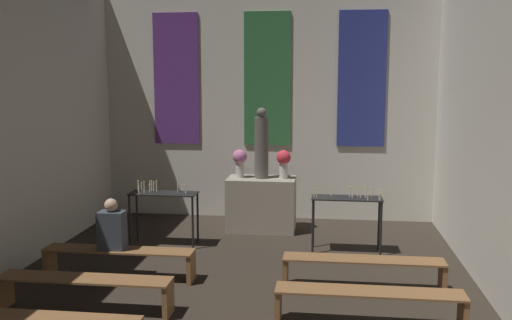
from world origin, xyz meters
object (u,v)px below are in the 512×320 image
pew_back_left (119,257)px  altar (261,204)px  flower_vase_left (240,160)px  candle_rack_left (163,201)px  pew_back_right (363,266)px  flower_vase_right (284,161)px  person_seated (112,227)px  pew_third_left (85,286)px  pew_third_right (369,300)px  statue (262,145)px  candle_rack_right (347,206)px

pew_back_left → altar: bearing=59.0°
flower_vase_left → candle_rack_left: bearing=-134.1°
candle_rack_left → pew_back_right: (3.17, -1.64, -0.43)m
flower_vase_right → altar: bearing=180.0°
flower_vase_right → candle_rack_left: size_ratio=0.46×
pew_back_left → person_seated: 0.42m
flower_vase_left → pew_third_left: (-1.27, -3.92, -0.97)m
altar → pew_back_right: (1.67, -2.78, -0.17)m
pew_third_left → pew_back_left: 1.14m
flower_vase_right → candle_rack_left: flower_vase_right is taller
flower_vase_right → pew_back_left: size_ratio=0.24×
altar → candle_rack_left: candle_rack_left is taller
pew_third_right → pew_back_left: bearing=161.1°
flower_vase_right → flower_vase_left: bearing=180.0°
altar → pew_third_left: bearing=-113.1°
pew_third_right → flower_vase_left: bearing=117.8°
pew_back_left → candle_rack_left: bearing=84.3°
pew_back_right → candle_rack_left: bearing=152.7°
flower_vase_right → pew_third_right: 4.23m
pew_third_left → pew_third_right: same height
flower_vase_left → pew_third_right: bearing=-62.2°
statue → person_seated: bearing=-122.3°
candle_rack_left → candle_rack_right: candle_rack_left is taller
candle_rack_right → person_seated: size_ratio=1.57×
pew_third_left → flower_vase_right: bearing=62.2°
pew_third_left → pew_back_left: (0.00, 1.14, 0.00)m
statue → pew_back_left: size_ratio=0.61×
candle_rack_left → pew_back_left: 1.70m
pew_back_right → candle_rack_right: bearing=95.8°
statue → pew_back_right: bearing=-59.0°
altar → candle_rack_right: (1.50, -1.14, 0.26)m
pew_third_left → pew_back_right: (3.34, 1.14, 0.00)m
flower_vase_right → pew_back_right: size_ratio=0.24×
candle_rack_right → altar: bearing=142.8°
pew_third_right → person_seated: size_ratio=2.96×
statue → candle_rack_right: 2.06m
flower_vase_left → pew_third_left: 4.23m
statue → flower_vase_right: statue is taller
pew_third_right → statue: bearing=113.1°
flower_vase_right → candle_rack_left: bearing=-149.1°
flower_vase_right → pew_third_left: size_ratio=0.24×
altar → pew_back_right: bearing=-59.0°
candle_rack_left → pew_back_right: candle_rack_left is taller
flower_vase_left → candle_rack_left: 1.68m
candle_rack_right → pew_third_right: size_ratio=0.53×
flower_vase_left → flower_vase_right: (0.80, 0.00, 0.00)m
altar → flower_vase_left: (-0.40, 0.00, 0.80)m
statue → pew_third_right: statue is taller
pew_third_right → pew_back_left: 3.53m
pew_third_left → person_seated: size_ratio=2.96×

